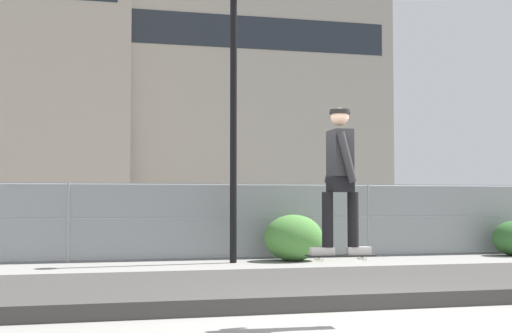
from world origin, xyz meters
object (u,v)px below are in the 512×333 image
at_px(skateboard, 341,256).
at_px(skater, 340,171).
at_px(parked_car_far, 477,220).
at_px(parked_car_near, 41,223).
at_px(parked_car_mid, 279,221).
at_px(shrub_left, 294,238).
at_px(street_lamp, 233,87).

bearing_deg(skateboard, skater, 153.43).
bearing_deg(parked_car_far, parked_car_near, 178.71).
relative_size(parked_car_mid, shrub_left, 3.16).
bearing_deg(skateboard, parked_car_mid, 78.02).
distance_m(street_lamp, shrub_left, 3.83).
relative_size(parked_car_near, shrub_left, 3.19).
height_order(parked_car_far, shrub_left, parked_car_far).
bearing_deg(parked_car_mid, parked_car_near, 177.42).
bearing_deg(street_lamp, parked_car_mid, 59.20).
relative_size(street_lamp, shrub_left, 4.59).
xyz_separation_m(skateboard, street_lamp, (0.39, 8.00, 3.28)).
bearing_deg(shrub_left, skateboard, -103.00).
height_order(parked_car_near, parked_car_far, same).
xyz_separation_m(skateboard, parked_car_near, (-4.11, 11.71, 0.04)).
distance_m(skateboard, street_lamp, 8.66).
bearing_deg(parked_car_far, skateboard, -127.52).
height_order(skateboard, shrub_left, shrub_left).
distance_m(parked_car_mid, parked_car_far, 6.35).
xyz_separation_m(street_lamp, parked_car_far, (8.38, 3.41, -3.24)).
height_order(street_lamp, parked_car_far, street_lamp).
relative_size(street_lamp, parked_car_mid, 1.45).
height_order(skateboard, parked_car_near, parked_car_near).
height_order(skater, street_lamp, street_lamp).
distance_m(skater, parked_car_near, 12.44).
xyz_separation_m(skateboard, skater, (-0.00, 0.00, 0.98)).
distance_m(street_lamp, parked_car_far, 9.61).
height_order(skateboard, skater, skater).
bearing_deg(skater, parked_car_near, 109.35).
bearing_deg(shrub_left, parked_car_far, 25.47).
distance_m(skater, street_lamp, 8.34).
xyz_separation_m(skater, parked_car_far, (8.77, 11.42, -0.94)).
relative_size(skateboard, parked_car_far, 0.18).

